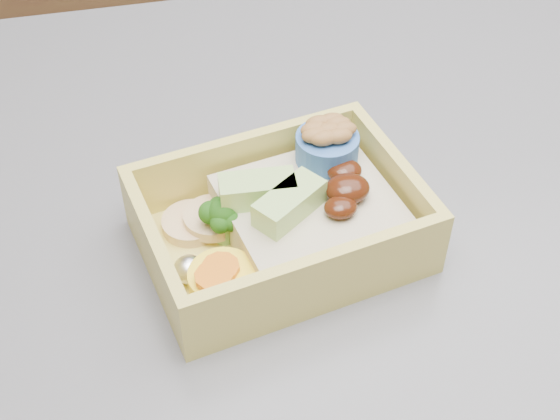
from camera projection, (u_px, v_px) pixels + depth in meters
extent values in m
cube|color=#D5C358|center=(280.00, 242.00, 0.47)|extent=(0.18, 0.14, 0.01)
cube|color=#D5C358|center=(246.00, 160.00, 0.49)|extent=(0.16, 0.04, 0.04)
cube|color=#D5C358|center=(320.00, 280.00, 0.42)|extent=(0.16, 0.04, 0.04)
cube|color=#D5C358|center=(394.00, 180.00, 0.48)|extent=(0.03, 0.10, 0.04)
cube|color=#D5C358|center=(155.00, 254.00, 0.43)|extent=(0.03, 0.10, 0.04)
cube|color=tan|center=(310.00, 214.00, 0.47)|extent=(0.11, 0.11, 0.02)
ellipsoid|color=#361408|center=(347.00, 189.00, 0.45)|extent=(0.03, 0.03, 0.01)
ellipsoid|color=#361408|center=(344.00, 171.00, 0.47)|extent=(0.02, 0.02, 0.01)
ellipsoid|color=#361408|center=(341.00, 207.00, 0.45)|extent=(0.02, 0.02, 0.01)
cube|color=#A7D670|center=(289.00, 203.00, 0.44)|extent=(0.05, 0.04, 0.02)
cube|color=#A7D670|center=(257.00, 190.00, 0.45)|extent=(0.05, 0.02, 0.02)
cylinder|color=#7EB05E|center=(224.00, 231.00, 0.46)|extent=(0.01, 0.01, 0.01)
sphere|color=#1E5112|center=(223.00, 212.00, 0.45)|extent=(0.02, 0.02, 0.02)
sphere|color=#1E5112|center=(232.00, 207.00, 0.46)|extent=(0.01, 0.01, 0.01)
sphere|color=#1E5112|center=(210.00, 213.00, 0.45)|extent=(0.01, 0.01, 0.01)
sphere|color=#1E5112|center=(231.00, 221.00, 0.45)|extent=(0.01, 0.01, 0.01)
sphere|color=#1E5112|center=(220.00, 223.00, 0.45)|extent=(0.01, 0.01, 0.01)
sphere|color=#1E5112|center=(218.00, 207.00, 0.46)|extent=(0.01, 0.01, 0.01)
cylinder|color=yellow|center=(223.00, 283.00, 0.43)|extent=(0.04, 0.04, 0.02)
cylinder|color=orange|center=(221.00, 267.00, 0.43)|extent=(0.02, 0.02, 0.00)
cylinder|color=orange|center=(214.00, 277.00, 0.42)|extent=(0.02, 0.02, 0.00)
cylinder|color=tan|center=(191.00, 223.00, 0.47)|extent=(0.04, 0.04, 0.01)
cylinder|color=tan|center=(213.00, 218.00, 0.47)|extent=(0.04, 0.04, 0.01)
ellipsoid|color=silver|center=(230.00, 197.00, 0.48)|extent=(0.02, 0.02, 0.02)
ellipsoid|color=silver|center=(189.00, 269.00, 0.44)|extent=(0.02, 0.02, 0.02)
cylinder|color=#3566B6|center=(327.00, 148.00, 0.48)|extent=(0.04, 0.04, 0.02)
ellipsoid|color=brown|center=(328.00, 131.00, 0.47)|extent=(0.02, 0.01, 0.01)
ellipsoid|color=brown|center=(337.00, 124.00, 0.47)|extent=(0.02, 0.01, 0.01)
ellipsoid|color=brown|center=(314.00, 129.00, 0.47)|extent=(0.02, 0.01, 0.01)
ellipsoid|color=brown|center=(339.00, 136.00, 0.46)|extent=(0.02, 0.01, 0.01)
ellipsoid|color=brown|center=(324.00, 138.00, 0.46)|extent=(0.02, 0.01, 0.01)
ellipsoid|color=brown|center=(343.00, 130.00, 0.47)|extent=(0.02, 0.01, 0.01)
ellipsoid|color=brown|center=(319.00, 123.00, 0.47)|extent=(0.02, 0.01, 0.01)
ellipsoid|color=brown|center=(331.00, 121.00, 0.48)|extent=(0.02, 0.01, 0.01)
ellipsoid|color=brown|center=(315.00, 135.00, 0.47)|extent=(0.02, 0.01, 0.01)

